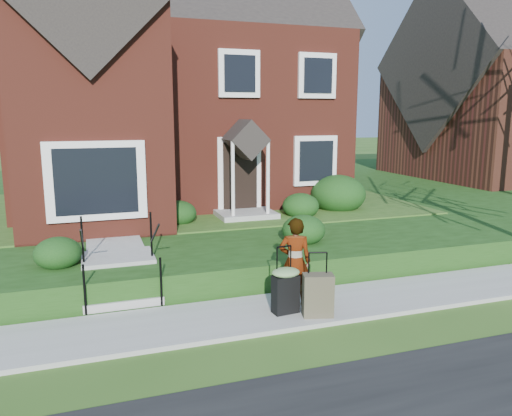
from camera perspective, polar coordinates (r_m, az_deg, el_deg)
name	(u,v)px	position (r m, az deg, el deg)	size (l,w,h in m)	color
ground	(274,314)	(9.03, 2.08, -12.02)	(120.00, 120.00, 0.00)	#2D5119
sidewalk	(274,312)	(9.02, 2.08, -11.78)	(60.00, 1.60, 0.08)	#9E9B93
terrace	(270,194)	(20.20, 1.65, 1.58)	(44.00, 20.00, 0.60)	#1A3B10
walkway	(111,229)	(13.10, -16.25, -2.35)	(1.20, 6.00, 0.06)	#9E9B93
main_house	(167,60)	(17.70, -10.12, 16.27)	(10.40, 10.20, 9.40)	maroon
neighbour_house	(512,76)	(26.77, 27.18, 13.30)	(9.40, 8.00, 9.20)	brown
front_steps	(120,272)	(10.09, -15.29, -7.06)	(1.40, 2.02, 1.50)	#9E9B93
foundation_shrubs	(238,203)	(13.65, -2.08, 0.56)	(9.81, 4.79, 1.19)	#0F340F
woman	(295,261)	(9.03, 4.46, -6.11)	(0.59, 0.38, 1.61)	#999999
suitcase_black	(286,287)	(8.74, 3.41, -9.04)	(0.53, 0.45, 1.19)	black
suitcase_olive	(318,295)	(8.69, 7.09, -9.84)	(0.57, 0.41, 1.11)	#4D4733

